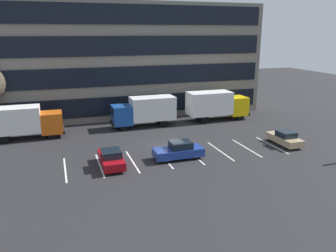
{
  "coord_description": "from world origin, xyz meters",
  "views": [
    {
      "loc": [
        -10.01,
        -29.91,
        10.83
      ],
      "look_at": [
        0.74,
        2.29,
        1.4
      ],
      "focal_mm": 36.45,
      "sensor_mm": 36.0,
      "label": 1
    }
  ],
  "objects": [
    {
      "name": "sedan_navy",
      "position": [
        -0.16,
        -3.38,
        0.74
      ],
      "size": [
        4.35,
        1.82,
        1.56
      ],
      "color": "navy",
      "rests_on": "ground_plane"
    },
    {
      "name": "box_truck_blue",
      "position": [
        -0.29,
        7.81,
        1.95
      ],
      "size": [
        7.49,
        2.48,
        3.47
      ],
      "color": "#194799",
      "rests_on": "ground_plane"
    },
    {
      "name": "ground_plane",
      "position": [
        0.0,
        0.0,
        0.0
      ],
      "size": [
        120.0,
        120.0,
        0.0
      ],
      "primitive_type": "plane",
      "color": "#262628"
    },
    {
      "name": "lot_markings",
      "position": [
        0.0,
        -2.84,
        0.0
      ],
      "size": [
        19.74,
        5.4,
        0.01
      ],
      "color": "silver",
      "rests_on": "ground_plane"
    },
    {
      "name": "box_truck_orange",
      "position": [
        -13.34,
        7.0,
        1.93
      ],
      "size": [
        7.41,
        2.45,
        3.44
      ],
      "color": "#D85914",
      "rests_on": "ground_plane"
    },
    {
      "name": "sedan_tan",
      "position": [
        11.09,
        -3.14,
        0.67
      ],
      "size": [
        1.66,
        3.95,
        1.42
      ],
      "color": "tan",
      "rests_on": "ground_plane"
    },
    {
      "name": "sedan_maroon",
      "position": [
        -6.1,
        -3.34,
        0.7
      ],
      "size": [
        1.73,
        4.13,
        1.48
      ],
      "color": "maroon",
      "rests_on": "ground_plane"
    },
    {
      "name": "box_truck_yellow",
      "position": [
        9.01,
        7.88,
        2.05
      ],
      "size": [
        7.86,
        2.6,
        3.64
      ],
      "color": "yellow",
      "rests_on": "ground_plane"
    },
    {
      "name": "office_building",
      "position": [
        0.0,
        17.95,
        7.2
      ],
      "size": [
        34.06,
        13.62,
        14.4
      ],
      "color": "slate",
      "rests_on": "ground_plane"
    }
  ]
}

